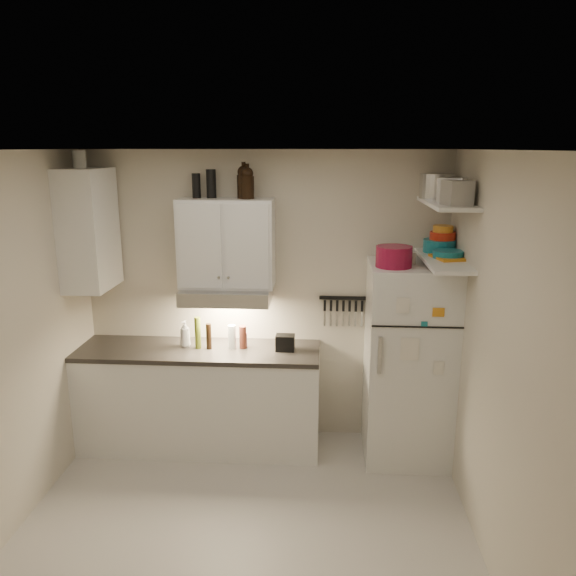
{
  "coord_description": "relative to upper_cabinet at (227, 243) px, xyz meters",
  "views": [
    {
      "loc": [
        0.53,
        -3.33,
        2.61
      ],
      "look_at": [
        0.25,
        0.9,
        1.55
      ],
      "focal_mm": 35.0,
      "sensor_mm": 36.0,
      "label": 1
    }
  ],
  "objects": [
    {
      "name": "soap_bottle",
      "position": [
        -0.37,
        -0.1,
        -0.77
      ],
      "size": [
        0.13,
        0.13,
        0.26
      ],
      "primitive_type": "imported",
      "rotation": [
        0.0,
        0.0,
        -0.33
      ],
      "color": "white",
      "rests_on": "countertop"
    },
    {
      "name": "spice_jar",
      "position": [
        1.54,
        -0.16,
        -0.08
      ],
      "size": [
        0.06,
        0.06,
        0.09
      ],
      "primitive_type": "cylinder",
      "rotation": [
        0.0,
        0.0,
        -0.06
      ],
      "color": "silver",
      "rests_on": "fridge"
    },
    {
      "name": "red_jar",
      "position": [
        0.14,
        -0.08,
        -0.84
      ],
      "size": [
        0.08,
        0.08,
        0.13
      ],
      "primitive_type": "cylinder",
      "rotation": [
        0.0,
        0.0,
        0.36
      ],
      "color": "maroon",
      "rests_on": "countertop"
    },
    {
      "name": "bowl_yellow",
      "position": [
        1.79,
        -0.03,
        0.14
      ],
      "size": [
        0.16,
        0.16,
        0.05
      ],
      "primitive_type": "cylinder",
      "color": "orange",
      "rests_on": "bowl_orange"
    },
    {
      "name": "ceiling",
      "position": [
        0.3,
        -1.33,
        0.78
      ],
      "size": [
        3.2,
        3.0,
        0.02
      ],
      "primitive_type": "cube",
      "color": "silver",
      "rests_on": "ground"
    },
    {
      "name": "vinegar_bottle",
      "position": [
        -0.15,
        -0.13,
        -0.79
      ],
      "size": [
        0.06,
        0.06,
        0.23
      ],
      "primitive_type": "cylinder",
      "rotation": [
        0.0,
        0.0,
        0.23
      ],
      "color": "black",
      "rests_on": "countertop"
    },
    {
      "name": "side_jar",
      "position": [
        -1.16,
        -0.15,
        0.7
      ],
      "size": [
        0.11,
        0.11,
        0.14
      ],
      "primitive_type": "cylinder",
      "rotation": [
        0.0,
        0.0,
        -0.06
      ],
      "color": "silver",
      "rests_on": "side_cabinet"
    },
    {
      "name": "dutch_oven",
      "position": [
        1.37,
        -0.29,
        -0.04
      ],
      "size": [
        0.29,
        0.29,
        0.17
      ],
      "primitive_type": "cylinder",
      "rotation": [
        0.0,
        0.0,
        -0.03
      ],
      "color": "maroon",
      "rests_on": "fridge"
    },
    {
      "name": "oil_bottle",
      "position": [
        -0.25,
        -0.13,
        -0.76
      ],
      "size": [
        0.06,
        0.06,
        0.28
      ],
      "primitive_type": "cylinder",
      "rotation": [
        0.0,
        0.0,
        -0.08
      ],
      "color": "#5A691A",
      "rests_on": "countertop"
    },
    {
      "name": "fridge",
      "position": [
        1.55,
        -0.18,
        -0.98
      ],
      "size": [
        0.7,
        0.68,
        1.7
      ],
      "primitive_type": "cube",
      "color": "white",
      "rests_on": "floor"
    },
    {
      "name": "book_stack",
      "position": [
        1.8,
        -0.31,
        -0.08
      ],
      "size": [
        0.29,
        0.33,
        0.09
      ],
      "primitive_type": "cube",
      "rotation": [
        0.0,
        0.0,
        0.26
      ],
      "color": "orange",
      "rests_on": "fridge"
    },
    {
      "name": "clear_bottle",
      "position": [
        0.04,
        -0.1,
        -0.8
      ],
      "size": [
        0.09,
        0.09,
        0.21
      ],
      "primitive_type": "cylinder",
      "rotation": [
        0.0,
        0.0,
        -0.41
      ],
      "color": "silver",
      "rests_on": "countertop"
    },
    {
      "name": "thermos_a",
      "position": [
        -0.13,
        0.05,
        0.49
      ],
      "size": [
        0.11,
        0.11,
        0.24
      ],
      "primitive_type": "cylinder",
      "rotation": [
        0.0,
        0.0,
        -0.35
      ],
      "color": "black",
      "rests_on": "upper_cabinet"
    },
    {
      "name": "growler_a",
      "position": [
        0.15,
        0.03,
        0.51
      ],
      "size": [
        0.12,
        0.12,
        0.28
      ],
      "primitive_type": null,
      "rotation": [
        0.0,
        0.0,
        0.06
      ],
      "color": "black",
      "rests_on": "upper_cabinet"
    },
    {
      "name": "base_cabinet",
      "position": [
        -0.25,
        -0.14,
        -1.39
      ],
      "size": [
        2.1,
        0.6,
        0.88
      ],
      "primitive_type": "cube",
      "color": "white",
      "rests_on": "floor"
    },
    {
      "name": "upper_cabinet",
      "position": [
        0.0,
        0.0,
        0.0
      ],
      "size": [
        0.8,
        0.33,
        0.75
      ],
      "primitive_type": "cube",
      "color": "white",
      "rests_on": "back_wall"
    },
    {
      "name": "bowl_orange",
      "position": [
        1.79,
        -0.03,
        0.09
      ],
      "size": [
        0.21,
        0.21,
        0.06
      ],
      "primitive_type": "cylinder",
      "color": "red",
      "rests_on": "bowl_teal"
    },
    {
      "name": "tin_a",
      "position": [
        1.76,
        -0.39,
        0.48
      ],
      "size": [
        0.23,
        0.23,
        0.18
      ],
      "primitive_type": "cube",
      "rotation": [
        0.0,
        0.0,
        -0.43
      ],
      "color": "#AAAAAD",
      "rests_on": "shelf_hi"
    },
    {
      "name": "plates",
      "position": [
        1.79,
        -0.29,
        -0.02
      ],
      "size": [
        0.26,
        0.26,
        0.06
      ],
      "primitive_type": "cylinder",
      "rotation": [
        0.0,
        0.0,
        0.07
      ],
      "color": "#177482",
      "rests_on": "shelf_lo"
    },
    {
      "name": "side_cabinet",
      "position": [
        -1.14,
        -0.14,
        0.12
      ],
      "size": [
        0.33,
        0.55,
        1.0
      ],
      "primitive_type": "cube",
      "color": "white",
      "rests_on": "left_wall"
    },
    {
      "name": "tin_b",
      "position": [
        1.76,
        -0.58,
        0.48
      ],
      "size": [
        0.21,
        0.21,
        0.18
      ],
      "primitive_type": "cube",
      "rotation": [
        0.0,
        0.0,
        0.27
      ],
      "color": "#AAAAAD",
      "rests_on": "shelf_hi"
    },
    {
      "name": "shelf_lo",
      "position": [
        1.75,
        -0.31,
        -0.07
      ],
      "size": [
        0.3,
        0.95,
        0.03
      ],
      "primitive_type": "cube",
      "color": "white",
      "rests_on": "right_wall"
    },
    {
      "name": "countertop",
      "position": [
        -0.25,
        -0.14,
        -0.93
      ],
      "size": [
        2.1,
        0.62,
        0.04
      ],
      "primitive_type": "cube",
      "color": "#2D2926",
      "rests_on": "base_cabinet"
    },
    {
      "name": "growler_b",
      "position": [
        0.19,
        -0.01,
        0.51
      ],
      "size": [
        0.15,
        0.15,
        0.27
      ],
      "primitive_type": null,
      "rotation": [
        0.0,
        0.0,
        0.41
      ],
      "color": "black",
      "rests_on": "upper_cabinet"
    },
    {
      "name": "shelf_hi",
      "position": [
        1.75,
        -0.31,
        0.38
      ],
      "size": [
        0.3,
        0.95,
        0.03
      ],
      "primitive_type": "cube",
      "color": "white",
      "rests_on": "right_wall"
    },
    {
      "name": "range_hood",
      "position": [
        0.0,
        -0.06,
        -0.44
      ],
      "size": [
        0.76,
        0.46,
        0.12
      ],
      "primitive_type": "cube",
      "color": "silver",
      "rests_on": "back_wall"
    },
    {
      "name": "knife_strip",
      "position": [
        1.0,
        0.15,
        -0.51
      ],
      "size": [
        0.42,
        0.02,
        0.03
      ],
      "primitive_type": "cube",
      "color": "black",
      "rests_on": "back_wall"
    },
    {
      "name": "back_wall",
      "position": [
        0.3,
        0.18,
        -0.53
      ],
      "size": [
        3.2,
        0.02,
        2.6
      ],
      "primitive_type": "cube",
      "color": "beige",
      "rests_on": "ground"
    },
    {
      "name": "bowl_teal",
      "position": [
        1.77,
        -0.03,
        0.0
      ],
      "size": [
        0.26,
        0.26,
        0.1
      ],
      "primitive_type": "cylinder",
      "color": "#177482",
      "rests_on": "shelf_lo"
    },
    {
      "name": "floor",
      "position": [
        0.3,
        -1.33,
        -1.84
      ],
      "size": [
        3.2,
        3.0,
        0.02
      ],
      "primitive_type": "cube",
      "color": "beige",
      "rests_on": "ground"
    },
    {
      "name": "thermos_b",
      "position": [
        -0.25,
        0.03,
        0.48
      ],
      "size": [
        0.07,
        0.07,
        0.2
      ],
      "primitive_type": "cylinder",
      "rotation": [
        0.0,
        0.0,
        0.01
      ],
      "color": "black",
      "rests_on": "upper_cabinet"
    },
    {
      "name": "caddy",
      "position": [
        0.51,
        -0.13,
        -0.84
      ],
      "size": [
        0.16,
        0.12,
        0.14
      ],
      "primitive_type": "cube",
      "rotation": [
        0.0,
        0.0,
        -0.02
      ],
      "color": "black",
      "rests_on": "countertop"
    },
    {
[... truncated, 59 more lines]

